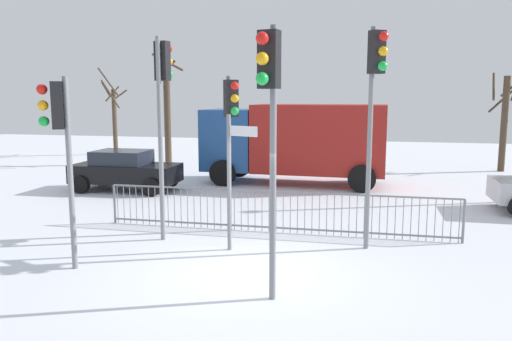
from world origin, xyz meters
TOP-DOWN VIEW (x-y plane):
  - ground_plane at (0.00, 0.00)m, footprint 60.00×60.00m
  - traffic_light_rear_right at (0.66, -1.24)m, footprint 0.36×0.56m
  - traffic_light_foreground_right at (2.31, 2.05)m, footprint 0.42×0.51m
  - traffic_light_mid_right at (-1.11, 2.83)m, footprint 0.44×0.49m
  - traffic_light_mid_left at (-2.51, 1.95)m, footprint 0.36×0.56m
  - traffic_light_foreground_left at (-3.59, -0.56)m, footprint 0.50×0.44m
  - direction_sign_post at (-0.70, 1.36)m, footprint 0.75×0.33m
  - pedestrian_guard_railing at (-0.00, 3.04)m, footprint 8.97×0.12m
  - car_black_mid at (-6.41, 7.43)m, footprint 3.83×1.99m
  - delivery_truck at (-0.54, 10.22)m, footprint 7.13×2.91m
  - bare_tree_left at (-12.39, 17.78)m, footprint 1.38×1.41m
  - bare_tree_centre at (8.24, 15.58)m, footprint 1.70×1.63m
  - bare_tree_right at (-7.76, 14.71)m, footprint 1.59×1.60m

SIDE VIEW (x-z plane):
  - ground_plane at x=0.00m, z-range 0.00..0.00m
  - pedestrian_guard_railing at x=0.00m, z-range 0.02..1.09m
  - car_black_mid at x=-6.41m, z-range 0.03..1.50m
  - direction_sign_post at x=-0.70m, z-range 0.18..3.22m
  - delivery_truck at x=-0.54m, z-range 0.19..3.29m
  - bare_tree_left at x=-12.39m, z-range -0.25..4.78m
  - bare_tree_centre at x=8.24m, z-range 0.12..4.71m
  - traffic_light_foreground_left at x=-3.59m, z-range 0.89..4.69m
  - bare_tree_right at x=-7.76m, z-range 0.08..5.56m
  - traffic_light_mid_right at x=-1.11m, z-range 0.91..4.83m
  - traffic_light_rear_right at x=0.66m, z-range 1.06..5.60m
  - traffic_light_mid_left at x=-2.51m, z-range 1.11..5.89m
  - traffic_light_foreground_right at x=2.31m, z-range 1.13..6.03m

